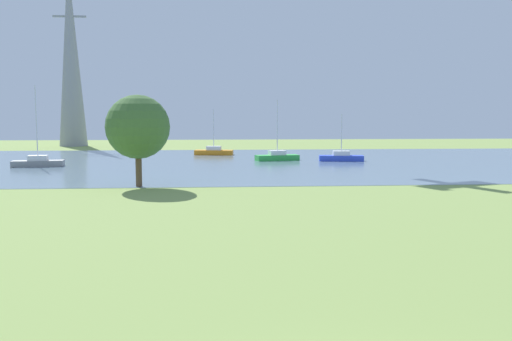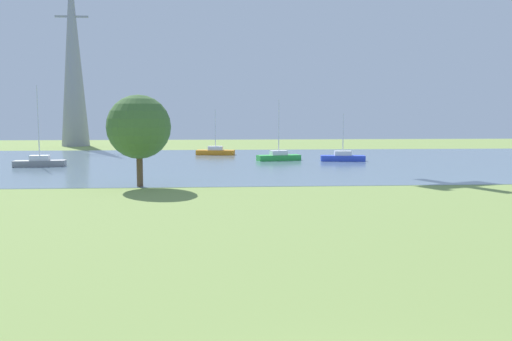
% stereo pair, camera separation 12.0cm
% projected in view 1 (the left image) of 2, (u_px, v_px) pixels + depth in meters
% --- Properties ---
extents(ground_plane, '(160.00, 160.00, 0.00)m').
position_uv_depth(ground_plane, '(267.00, 206.00, 30.29)').
color(ground_plane, '#7F994C').
extents(water_surface, '(140.00, 40.00, 0.02)m').
position_uv_depth(water_surface, '(243.00, 162.00, 58.06)').
color(water_surface, slate).
rests_on(water_surface, ground).
extents(sailboat_blue, '(4.96, 2.13, 5.14)m').
position_uv_depth(sailboat_blue, '(341.00, 157.00, 59.28)').
color(sailboat_blue, blue).
rests_on(sailboat_blue, water_surface).
extents(sailboat_orange, '(4.97, 2.21, 5.73)m').
position_uv_depth(sailboat_orange, '(214.00, 151.00, 68.16)').
color(sailboat_orange, orange).
rests_on(sailboat_orange, water_surface).
extents(sailboat_green, '(5.02, 2.58, 6.69)m').
position_uv_depth(sailboat_green, '(277.00, 156.00, 59.94)').
color(sailboat_green, green).
rests_on(sailboat_green, water_surface).
extents(sailboat_gray, '(4.95, 2.07, 7.89)m').
position_uv_depth(sailboat_gray, '(38.00, 162.00, 52.80)').
color(sailboat_gray, gray).
rests_on(sailboat_gray, water_surface).
extents(tree_west_near, '(4.51, 4.51, 6.49)m').
position_uv_depth(tree_west_near, '(138.00, 127.00, 37.90)').
color(tree_west_near, brown).
rests_on(tree_west_near, ground).
extents(electricity_pylon, '(6.40, 4.40, 29.47)m').
position_uv_depth(electricity_pylon, '(71.00, 54.00, 86.11)').
color(electricity_pylon, gray).
rests_on(electricity_pylon, ground).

